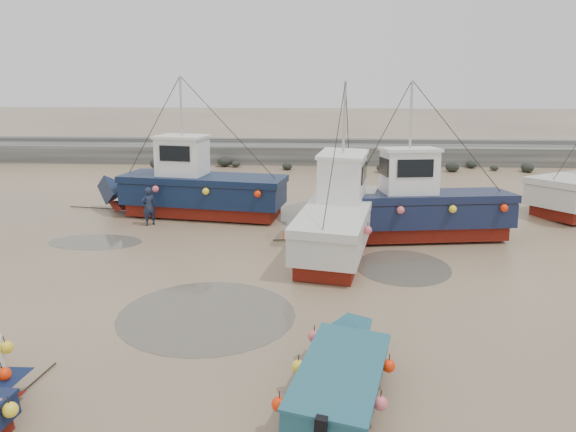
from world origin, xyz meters
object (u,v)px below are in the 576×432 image
Objects in this scene: cabin_boat_1 at (340,214)px; cabin_boat_0 at (190,187)px; dinghy_2 at (342,370)px; person at (150,225)px; cabin_boat_2 at (415,206)px.

cabin_boat_0 is at bearing 158.69° from cabin_boat_1.
dinghy_2 is 14.41m from person.
person is (-11.16, 1.32, -1.36)m from cabin_boat_2.
cabin_boat_1 is 3.30m from cabin_boat_2.
dinghy_2 is at bearing 84.29° from person.
cabin_boat_0 and cabin_boat_2 have the same top height.
cabin_boat_0 is at bearing 128.23° from dinghy_2.
cabin_boat_0 is 7.87m from cabin_boat_1.
cabin_boat_1 reaches higher than dinghy_2.
cabin_boat_0 is 6.29× the size of person.
cabin_boat_0 and cabin_boat_1 have the same top height.
cabin_boat_1 is 8.61m from person.
cabin_boat_2 is (3.06, 1.25, 0.01)m from cabin_boat_1.
cabin_boat_2 is (9.68, -3.02, 0.03)m from cabin_boat_0.
person is at bearing 147.44° from cabin_boat_0.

